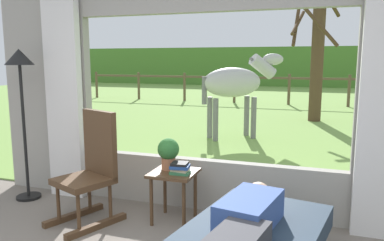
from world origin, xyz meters
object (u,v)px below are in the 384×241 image
at_px(reclining_person, 244,223).
at_px(horse, 236,83).
at_px(book_stack, 180,168).
at_px(pasture_tree, 316,56).
at_px(side_table, 174,181).
at_px(rocking_chair, 92,168).
at_px(potted_plant, 168,152).
at_px(floor_lamp_left, 21,79).

relative_size(reclining_person, horse, 0.83).
bearing_deg(book_stack, pasture_tree, 81.58).
xyz_separation_m(reclining_person, horse, (-1.23, 5.20, 0.63)).
bearing_deg(reclining_person, side_table, 142.99).
distance_m(rocking_chair, book_stack, 0.89).
distance_m(potted_plant, pasture_tree, 7.19).
relative_size(horse, pasture_tree, 0.54).
height_order(rocking_chair, pasture_tree, pasture_tree).
height_order(side_table, floor_lamp_left, floor_lamp_left).
height_order(horse, pasture_tree, pasture_tree).
distance_m(reclining_person, rocking_chair, 1.84).
bearing_deg(pasture_tree, book_stack, -98.42).
xyz_separation_m(potted_plant, horse, (-0.24, 4.16, 0.45)).
height_order(floor_lamp_left, horse, horse).
distance_m(side_table, horse, 4.30).
bearing_deg(side_table, reclining_person, -47.18).
bearing_deg(pasture_tree, floor_lamp_left, -113.27).
relative_size(potted_plant, floor_lamp_left, 0.18).
relative_size(book_stack, pasture_tree, 0.06).
distance_m(side_table, potted_plant, 0.29).
xyz_separation_m(side_table, floor_lamp_left, (-1.87, 0.05, 0.98)).
bearing_deg(potted_plant, pasture_tree, 80.08).
bearing_deg(side_table, potted_plant, 143.13).
bearing_deg(side_table, pasture_tree, 80.79).
relative_size(reclining_person, book_stack, 7.24).
height_order(book_stack, horse, horse).
xyz_separation_m(rocking_chair, floor_lamp_left, (-1.09, 0.30, 0.86)).
xyz_separation_m(side_table, book_stack, (0.09, -0.06, 0.15)).
height_order(reclining_person, side_table, reclining_person).
distance_m(rocking_chair, floor_lamp_left, 1.42).
xyz_separation_m(reclining_person, pasture_tree, (0.24, 8.05, 1.19)).
bearing_deg(pasture_tree, side_table, -99.21).
height_order(side_table, pasture_tree, pasture_tree).
xyz_separation_m(book_stack, pasture_tree, (1.06, 7.13, 1.13)).
height_order(potted_plant, book_stack, potted_plant).
xyz_separation_m(book_stack, floor_lamp_left, (-1.96, 0.11, 0.83)).
relative_size(side_table, floor_lamp_left, 0.30).
xyz_separation_m(potted_plant, pasture_tree, (1.23, 7.01, 1.01)).
bearing_deg(rocking_chair, pasture_tree, 97.47).
distance_m(floor_lamp_left, horse, 4.46).
bearing_deg(reclining_person, book_stack, 141.83).
bearing_deg(reclining_person, horse, 113.42).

